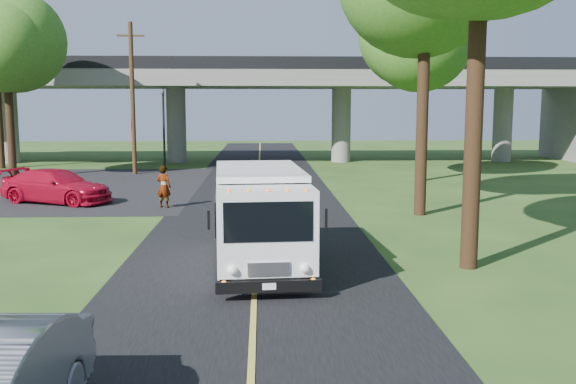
{
  "coord_description": "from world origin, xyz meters",
  "views": [
    {
      "loc": [
        0.19,
        -14.92,
        4.17
      ],
      "look_at": [
        0.96,
        3.92,
        1.6
      ],
      "focal_mm": 40.0,
      "sensor_mm": 36.0,
      "label": 1
    }
  ],
  "objects": [
    {
      "name": "ground",
      "position": [
        0.0,
        0.0,
        0.0
      ],
      "size": [
        120.0,
        120.0,
        0.0
      ],
      "primitive_type": "plane",
      "color": "#284719",
      "rests_on": "ground"
    },
    {
      "name": "step_van",
      "position": [
        0.13,
        1.25,
        1.38
      ],
      "size": [
        2.61,
        6.18,
        2.54
      ],
      "rotation": [
        0.0,
        0.0,
        0.07
      ],
      "color": "white",
      "rests_on": "ground"
    },
    {
      "name": "road",
      "position": [
        0.0,
        10.0,
        0.01
      ],
      "size": [
        7.0,
        90.0,
        0.02
      ],
      "primitive_type": "cube",
      "color": "black",
      "rests_on": "ground"
    },
    {
      "name": "traffic_signal",
      "position": [
        -6.0,
        26.0,
        3.2
      ],
      "size": [
        0.18,
        0.22,
        5.2
      ],
      "color": "black",
      "rests_on": "ground"
    },
    {
      "name": "red_sedan",
      "position": [
        -8.6,
        12.62,
        0.72
      ],
      "size": [
        5.36,
        3.75,
        1.44
      ],
      "primitive_type": "imported",
      "rotation": [
        0.0,
        0.0,
        1.18
      ],
      "color": "#B90B26",
      "rests_on": "ground"
    },
    {
      "name": "tree_left_lot",
      "position": [
        -13.79,
        21.84,
        7.9
      ],
      "size": [
        5.6,
        5.5,
        10.5
      ],
      "color": "#382314",
      "rests_on": "ground"
    },
    {
      "name": "lane_line",
      "position": [
        0.0,
        10.0,
        0.03
      ],
      "size": [
        0.12,
        90.0,
        0.01
      ],
      "primitive_type": "cube",
      "color": "gold",
      "rests_on": "road"
    },
    {
      "name": "tree_right_far",
      "position": [
        9.21,
        19.84,
        8.3
      ],
      "size": [
        5.77,
        5.67,
        10.99
      ],
      "color": "#382314",
      "rests_on": "ground"
    },
    {
      "name": "overpass",
      "position": [
        0.0,
        32.0,
        4.56
      ],
      "size": [
        54.0,
        10.0,
        7.3
      ],
      "color": "slate",
      "rests_on": "ground"
    },
    {
      "name": "parking_lot",
      "position": [
        -11.0,
        18.0,
        0.01
      ],
      "size": [
        16.0,
        18.0,
        0.01
      ],
      "primitive_type": "cube",
      "color": "black",
      "rests_on": "ground"
    },
    {
      "name": "utility_pole",
      "position": [
        -7.5,
        24.0,
        4.59
      ],
      "size": [
        1.6,
        0.26,
        9.0
      ],
      "color": "#472D19",
      "rests_on": "ground"
    },
    {
      "name": "pedestrian",
      "position": [
        -3.8,
        11.04,
        0.87
      ],
      "size": [
        0.75,
        0.64,
        1.74
      ],
      "primitive_type": "imported",
      "rotation": [
        0.0,
        0.0,
        2.73
      ],
      "color": "gray",
      "rests_on": "ground"
    }
  ]
}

